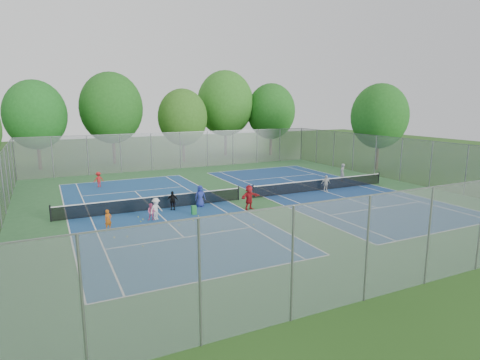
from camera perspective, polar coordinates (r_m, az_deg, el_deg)
name	(u,v)px	position (r m, az deg, el deg)	size (l,w,h in m)	color
ground	(246,199)	(30.35, 0.83, -2.73)	(120.00, 120.00, 0.00)	#244D18
court_pad	(246,199)	(30.35, 0.83, -2.72)	(32.00, 32.00, 0.01)	#2F6433
court_left	(154,210)	(27.99, -12.10, -4.13)	(10.97, 23.77, 0.01)	navy
court_right	(321,190)	(34.00, 11.42, -1.43)	(10.97, 23.77, 0.01)	navy
net_left	(154,203)	(27.88, -12.14, -3.26)	(12.87, 0.10, 0.91)	black
net_right	(321,185)	(33.91, 11.45, -0.70)	(12.87, 0.10, 0.91)	black
fence_north	(180,150)	(44.65, -8.49, 4.19)	(32.00, 0.10, 4.00)	gray
fence_south	(429,236)	(17.62, 25.24, -7.26)	(32.00, 0.10, 4.00)	gray
fence_east	(401,160)	(39.73, 21.92, 2.68)	(32.00, 0.10, 4.00)	gray
tree_nw	(35,115)	(48.32, -27.11, 8.26)	(6.40, 6.40, 9.58)	#443326
tree_nl	(111,108)	(49.85, -17.83, 9.72)	(7.20, 7.20, 10.69)	#443326
tree_nc	(183,117)	(49.75, -8.15, 8.80)	(6.00, 6.00, 8.85)	#443326
tree_nr	(225,103)	(55.03, -2.12, 10.83)	(7.60, 7.60, 11.42)	#443326
tree_ne	(271,111)	(56.00, 4.44, 9.70)	(6.60, 6.60, 9.77)	#443326
tree_side_e	(379,116)	(45.72, 19.22, 8.56)	(6.00, 6.00, 9.20)	#443326
ball_crate	(173,203)	(28.99, -9.55, -3.24)	(0.35, 0.35, 0.30)	blue
ball_hopper	(194,210)	(26.35, -6.56, -4.28)	(0.30, 0.30, 0.58)	#268C3B
student_a	(108,220)	(24.20, -18.24, -5.41)	(0.44, 0.29, 1.20)	#CD5E13
student_b	(152,212)	(25.40, -12.47, -4.46)	(0.53, 0.41, 1.10)	#E5598E
student_c	(156,209)	(25.47, -11.85, -4.05)	(0.90, 0.52, 1.39)	white
student_d	(172,201)	(27.54, -9.59, -2.91)	(0.77, 0.32, 1.32)	black
student_e	(200,196)	(28.13, -5.69, -2.29)	(0.75, 0.49, 1.53)	navy
student_f	(249,197)	(27.23, 1.32, -2.48)	(1.59, 0.51, 1.71)	red
child_far_baseline	(99,179)	(36.60, -19.47, 0.07)	(0.86, 0.49, 1.33)	red
instructor	(342,173)	(38.08, 14.33, 1.03)	(0.61, 0.40, 1.67)	gray
teen_court_b	(326,183)	(33.47, 12.11, -0.49)	(0.80, 0.33, 1.36)	silver
tennis_ball_0	(141,222)	(25.31, -13.93, -5.79)	(0.07, 0.07, 0.07)	#B5C82E
tennis_ball_1	(179,225)	(24.18, -8.69, -6.38)	(0.07, 0.07, 0.07)	#D2ED37
tennis_ball_2	(138,217)	(26.35, -14.28, -5.14)	(0.07, 0.07, 0.07)	#C2D531
tennis_ball_3	(143,219)	(25.78, -13.64, -5.47)	(0.07, 0.07, 0.07)	#B7CA2F
tennis_ball_4	(231,213)	(26.45, -1.31, -4.73)	(0.07, 0.07, 0.07)	#CBE435
tennis_ball_5	(254,225)	(23.98, 1.97, -6.41)	(0.07, 0.07, 0.07)	#BFDE33
tennis_ball_6	(143,247)	(21.10, -13.63, -9.19)	(0.07, 0.07, 0.07)	#B8D832
tennis_ball_7	(127,237)	(22.77, -15.74, -7.78)	(0.07, 0.07, 0.07)	yellow
tennis_ball_8	(114,238)	(22.83, -17.46, -7.83)	(0.07, 0.07, 0.07)	yellow
tennis_ball_9	(193,221)	(24.89, -6.65, -5.82)	(0.07, 0.07, 0.07)	#C7E936
tennis_ball_10	(222,231)	(22.93, -2.51, -7.23)	(0.07, 0.07, 0.07)	#BADF34
tennis_ball_11	(198,216)	(25.89, -5.95, -5.14)	(0.07, 0.07, 0.07)	#E8F138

